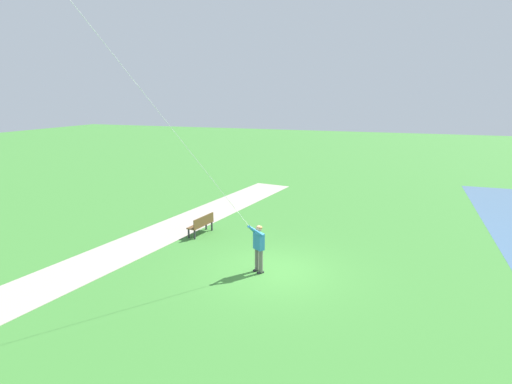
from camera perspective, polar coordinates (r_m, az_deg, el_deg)
ground_plane at (r=14.96m, az=2.25°, el=-10.90°), size 120.00×120.00×0.00m
walkway_path at (r=16.48m, az=-22.63°, el=-9.59°), size 6.85×32.02×0.02m
person_kite_flyer at (r=14.46m, az=0.33°, el=-7.27°), size 0.55×0.62×1.83m
park_bench_near_walkway at (r=18.64m, az=-7.55°, el=-4.36°), size 0.65×1.55×0.88m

